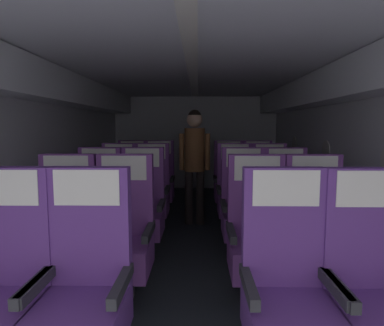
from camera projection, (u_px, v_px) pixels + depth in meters
name	position (u px, v px, depth m)	size (l,w,h in m)	color
ground	(192.00, 247.00, 3.89)	(3.84, 7.80, 0.02)	#23282D
fuselage_shell	(193.00, 114.00, 3.99)	(3.72, 7.45, 2.10)	silver
seat_a_left_window	(2.00, 292.00, 1.82)	(0.49, 0.50, 1.16)	#38383D
seat_a_left_aisle	(84.00, 292.00, 1.82)	(0.49, 0.50, 1.16)	#38383D
seat_a_right_aisle	(373.00, 296.00, 1.78)	(0.49, 0.50, 1.16)	#38383D
seat_a_right_window	(287.00, 294.00, 1.80)	(0.49, 0.50, 1.16)	#38383D
seat_b_left_window	(64.00, 238.00, 2.70)	(0.49, 0.50, 1.16)	#38383D
seat_b_left_aisle	(123.00, 238.00, 2.70)	(0.49, 0.50, 1.16)	#38383D
seat_b_right_aisle	(316.00, 239.00, 2.68)	(0.49, 0.50, 1.16)	#38383D
seat_b_right_window	(258.00, 239.00, 2.68)	(0.49, 0.50, 1.16)	#38383D
seat_c_left_window	(98.00, 211.00, 3.58)	(0.49, 0.50, 1.16)	#38383D
seat_c_left_aisle	(142.00, 210.00, 3.59)	(0.49, 0.50, 1.16)	#38383D
seat_c_right_aisle	(287.00, 211.00, 3.56)	(0.49, 0.50, 1.16)	#38383D
seat_c_right_window	(244.00, 211.00, 3.57)	(0.49, 0.50, 1.16)	#38383D
seat_d_left_window	(118.00, 194.00, 4.45)	(0.49, 0.50, 1.16)	#38383D
seat_d_left_aisle	(151.00, 194.00, 4.45)	(0.49, 0.50, 1.16)	#38383D
seat_d_right_aisle	(270.00, 195.00, 4.42)	(0.49, 0.50, 1.16)	#38383D
seat_d_right_window	(235.00, 194.00, 4.44)	(0.49, 0.50, 1.16)	#38383D
seat_e_left_window	(132.00, 183.00, 5.35)	(0.49, 0.50, 1.16)	#38383D
seat_e_left_aisle	(159.00, 183.00, 5.33)	(0.49, 0.50, 1.16)	#38383D
seat_e_right_aisle	(258.00, 183.00, 5.30)	(0.49, 0.50, 1.16)	#38383D
seat_e_right_window	(229.00, 183.00, 5.31)	(0.49, 0.50, 1.16)	#38383D
flight_attendant	(195.00, 154.00, 4.68)	(0.43, 0.28, 1.62)	black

